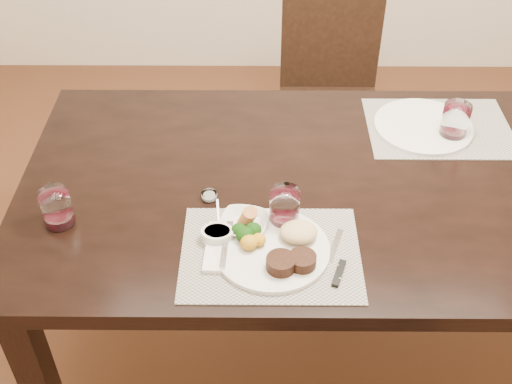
{
  "coord_description": "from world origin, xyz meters",
  "views": [
    {
      "loc": [
        -0.3,
        -1.44,
        1.94
      ],
      "look_at": [
        -0.31,
        -0.13,
        0.82
      ],
      "focal_mm": 45.0,
      "sensor_mm": 36.0,
      "label": 1
    }
  ],
  "objects_px": {
    "steak_knife": "(338,266)",
    "far_plate": "(423,126)",
    "dinner_plate": "(277,247)",
    "cracker_bowl": "(244,224)",
    "wine_glass_near": "(284,209)",
    "chair_far": "(330,87)"
  },
  "relations": [
    {
      "from": "wine_glass_near",
      "to": "far_plate",
      "type": "relative_size",
      "value": 0.35
    },
    {
      "from": "chair_far",
      "to": "wine_glass_near",
      "type": "height_order",
      "value": "chair_far"
    },
    {
      "from": "steak_knife",
      "to": "far_plate",
      "type": "distance_m",
      "value": 0.69
    },
    {
      "from": "chair_far",
      "to": "cracker_bowl",
      "type": "height_order",
      "value": "chair_far"
    },
    {
      "from": "dinner_plate",
      "to": "cracker_bowl",
      "type": "bearing_deg",
      "value": 144.62
    },
    {
      "from": "wine_glass_near",
      "to": "far_plate",
      "type": "xyz_separation_m",
      "value": [
        0.46,
        0.45,
        -0.04
      ]
    },
    {
      "from": "chair_far",
      "to": "dinner_plate",
      "type": "xyz_separation_m",
      "value": [
        -0.25,
        -1.22,
        0.27
      ]
    },
    {
      "from": "cracker_bowl",
      "to": "wine_glass_near",
      "type": "relative_size",
      "value": 1.31
    },
    {
      "from": "chair_far",
      "to": "dinner_plate",
      "type": "height_order",
      "value": "chair_far"
    },
    {
      "from": "chair_far",
      "to": "steak_knife",
      "type": "xyz_separation_m",
      "value": [
        -0.1,
        -1.28,
        0.26
      ]
    },
    {
      "from": "dinner_plate",
      "to": "steak_knife",
      "type": "distance_m",
      "value": 0.16
    },
    {
      "from": "steak_knife",
      "to": "far_plate",
      "type": "xyz_separation_m",
      "value": [
        0.33,
        0.61,
        0.0
      ]
    },
    {
      "from": "wine_glass_near",
      "to": "cracker_bowl",
      "type": "bearing_deg",
      "value": -167.68
    },
    {
      "from": "dinner_plate",
      "to": "steak_knife",
      "type": "relative_size",
      "value": 1.44
    },
    {
      "from": "cracker_bowl",
      "to": "wine_glass_near",
      "type": "distance_m",
      "value": 0.11
    },
    {
      "from": "chair_far",
      "to": "steak_knife",
      "type": "bearing_deg",
      "value": -94.57
    },
    {
      "from": "far_plate",
      "to": "steak_knife",
      "type": "bearing_deg",
      "value": -118.36
    },
    {
      "from": "cracker_bowl",
      "to": "wine_glass_near",
      "type": "height_order",
      "value": "wine_glass_near"
    },
    {
      "from": "steak_knife",
      "to": "far_plate",
      "type": "bearing_deg",
      "value": 80.43
    },
    {
      "from": "far_plate",
      "to": "wine_glass_near",
      "type": "bearing_deg",
      "value": -135.9
    },
    {
      "from": "steak_knife",
      "to": "wine_glass_near",
      "type": "xyz_separation_m",
      "value": [
        -0.13,
        0.16,
        0.04
      ]
    },
    {
      "from": "dinner_plate",
      "to": "steak_knife",
      "type": "xyz_separation_m",
      "value": [
        0.15,
        -0.05,
        -0.01
      ]
    }
  ]
}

